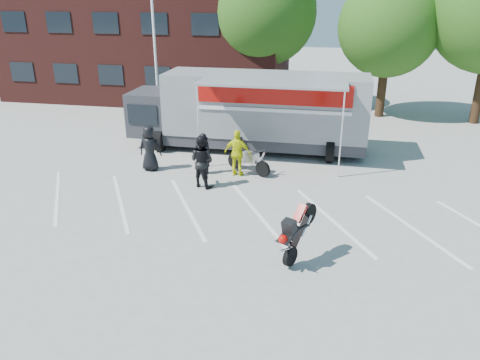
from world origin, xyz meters
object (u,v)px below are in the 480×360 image
(stunt_bike_rider, at_px, (302,258))
(tree_left, at_px, (264,13))
(spectator_leather_a, at_px, (150,148))
(spectator_leather_b, at_px, (203,154))
(spectator_hivis, at_px, (238,153))
(transporter_truck, at_px, (254,149))
(tree_mid, at_px, (389,27))
(flagpole, at_px, (159,28))
(parked_motorcycle, at_px, (248,172))
(spectator_leather_c, at_px, (202,161))

(stunt_bike_rider, bearing_deg, tree_left, 129.91)
(spectator_leather_a, distance_m, spectator_leather_b, 2.20)
(spectator_hivis, bearing_deg, transporter_truck, -83.86)
(spectator_leather_a, bearing_deg, stunt_bike_rider, 137.47)
(tree_mid, bearing_deg, transporter_truck, -129.15)
(flagpole, distance_m, stunt_bike_rider, 14.90)
(tree_mid, distance_m, parked_motorcycle, 12.86)
(stunt_bike_rider, height_order, spectator_leather_a, spectator_leather_a)
(tree_mid, relative_size, spectator_hivis, 4.20)
(stunt_bike_rider, bearing_deg, spectator_leather_c, 160.21)
(parked_motorcycle, bearing_deg, spectator_leather_b, 135.48)
(flagpole, relative_size, spectator_leather_b, 4.78)
(tree_left, height_order, spectator_leather_a, tree_left)
(parked_motorcycle, distance_m, stunt_bike_rider, 6.62)
(flagpole, bearing_deg, spectator_leather_c, -60.25)
(flagpole, height_order, tree_mid, flagpole)
(tree_mid, relative_size, transporter_truck, 0.71)
(parked_motorcycle, height_order, spectator_leather_b, spectator_leather_b)
(spectator_leather_b, height_order, spectator_hivis, spectator_hivis)
(spectator_leather_c, bearing_deg, tree_left, -69.77)
(transporter_truck, xyz_separation_m, spectator_hivis, (-0.07, -3.33, 0.91))
(parked_motorcycle, bearing_deg, spectator_leather_c, 170.17)
(transporter_truck, xyz_separation_m, parked_motorcycle, (0.29, -2.93, 0.00))
(parked_motorcycle, xyz_separation_m, stunt_bike_rider, (2.61, -6.08, 0.00))
(tree_mid, distance_m, transporter_truck, 10.79)
(stunt_bike_rider, bearing_deg, spectator_leather_a, 166.98)
(tree_mid, xyz_separation_m, spectator_leather_c, (-7.19, -12.10, -3.97))
(transporter_truck, distance_m, spectator_hivis, 3.46)
(tree_mid, distance_m, stunt_bike_rider, 17.47)
(transporter_truck, bearing_deg, stunt_bike_rider, -72.22)
(flagpole, distance_m, spectator_leather_b, 8.14)
(spectator_hivis, bearing_deg, tree_left, -78.38)
(spectator_hivis, bearing_deg, spectator_leather_b, 11.10)
(stunt_bike_rider, height_order, spectator_hivis, spectator_hivis)
(spectator_leather_a, bearing_deg, flagpole, -77.17)
(stunt_bike_rider, bearing_deg, spectator_hivis, 145.08)
(transporter_truck, height_order, parked_motorcycle, transporter_truck)
(spectator_leather_c, bearing_deg, stunt_bike_rider, 153.74)
(transporter_truck, bearing_deg, spectator_leather_a, -136.59)
(flagpole, bearing_deg, spectator_hivis, -48.47)
(parked_motorcycle, height_order, spectator_hivis, spectator_hivis)
(parked_motorcycle, bearing_deg, tree_mid, 0.45)
(spectator_leather_a, distance_m, spectator_hivis, 3.56)
(flagpole, distance_m, spectator_leather_a, 7.35)
(transporter_truck, relative_size, stunt_bike_rider, 6.10)
(spectator_leather_b, relative_size, spectator_hivis, 0.92)
(flagpole, xyz_separation_m, tree_left, (4.24, 6.00, 0.51))
(tree_left, relative_size, transporter_truck, 0.80)
(tree_mid, height_order, spectator_leather_c, tree_mid)
(spectator_leather_a, bearing_deg, transporter_truck, -138.58)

